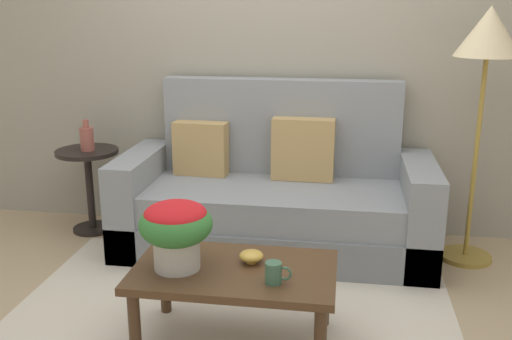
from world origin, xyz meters
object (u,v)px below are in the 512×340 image
(potted_plant, at_px, (176,227))
(coffee_mug, at_px, (274,273))
(side_table, at_px, (89,175))
(couch, at_px, (275,200))
(snack_bowl, at_px, (251,256))
(coffee_table, at_px, (234,279))
(floor_lamp, at_px, (487,50))
(table_vase, at_px, (87,138))

(potted_plant, distance_m, coffee_mug, 0.51)
(coffee_mug, bearing_deg, side_table, 137.06)
(couch, xyz_separation_m, snack_bowl, (0.03, -1.15, 0.10))
(couch, relative_size, side_table, 3.37)
(coffee_table, relative_size, floor_lamp, 0.60)
(coffee_table, distance_m, potted_plant, 0.38)
(side_table, bearing_deg, coffee_table, -44.48)
(side_table, distance_m, coffee_mug, 2.10)
(couch, relative_size, coffee_table, 2.14)
(coffee_mug, bearing_deg, table_vase, 137.08)
(potted_plant, distance_m, table_vase, 1.70)
(snack_bowl, bearing_deg, coffee_table, -134.94)
(coffee_table, bearing_deg, coffee_mug, -31.03)
(floor_lamp, height_order, potted_plant, floor_lamp)
(coffee_table, height_order, side_table, side_table)
(side_table, relative_size, table_vase, 2.77)
(floor_lamp, bearing_deg, side_table, 177.96)
(couch, bearing_deg, coffee_mug, -83.07)
(coffee_table, height_order, floor_lamp, floor_lamp)
(couch, relative_size, coffee_mug, 16.93)
(side_table, height_order, table_vase, table_vase)
(coffee_mug, xyz_separation_m, snack_bowl, (-0.14, 0.20, -0.02))
(couch, distance_m, table_vase, 1.41)
(snack_bowl, bearing_deg, coffee_mug, -54.98)
(coffee_table, height_order, snack_bowl, snack_bowl)
(couch, distance_m, floor_lamp, 1.63)
(potted_plant, bearing_deg, side_table, 128.24)
(couch, distance_m, snack_bowl, 1.15)
(side_table, bearing_deg, potted_plant, -51.76)
(floor_lamp, relative_size, potted_plant, 4.65)
(side_table, xyz_separation_m, floor_lamp, (2.65, -0.09, 0.93))
(couch, xyz_separation_m, potted_plant, (-0.31, -1.26, 0.28))
(coffee_mug, bearing_deg, floor_lamp, 50.33)
(couch, height_order, potted_plant, couch)
(snack_bowl, bearing_deg, potted_plant, -161.84)
(coffee_mug, bearing_deg, snack_bowl, 125.02)
(side_table, relative_size, coffee_mug, 5.03)
(couch, height_order, floor_lamp, floor_lamp)
(snack_bowl, bearing_deg, table_vase, 138.64)
(coffee_mug, height_order, snack_bowl, coffee_mug)
(couch, relative_size, floor_lamp, 1.29)
(couch, distance_m, side_table, 1.38)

